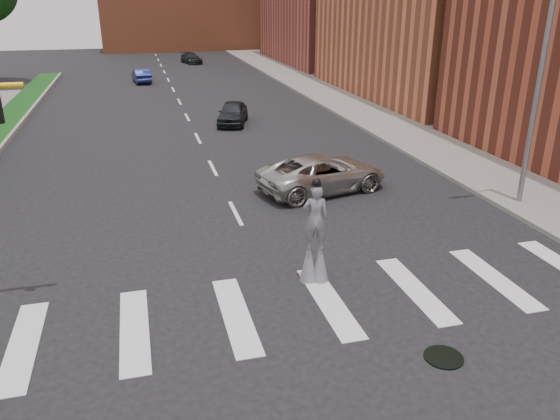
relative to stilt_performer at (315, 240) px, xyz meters
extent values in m
plane|color=black|center=(-1.26, -2.25, -1.30)|extent=(160.00, 160.00, 0.00)
cube|color=gray|center=(-11.71, 17.75, -1.16)|extent=(0.20, 60.00, 0.28)
cube|color=slate|center=(11.24, 22.75, -1.21)|extent=(5.00, 90.00, 0.18)
cylinder|color=black|center=(1.74, -4.25, -1.28)|extent=(0.90, 0.90, 0.04)
cylinder|color=slate|center=(9.74, 3.75, 3.20)|extent=(0.20, 0.20, 9.00)
cylinder|color=#362615|center=(0.15, -0.04, -0.79)|extent=(0.07, 0.07, 1.02)
cylinder|color=#362615|center=(-0.15, 0.04, -0.79)|extent=(0.07, 0.07, 1.02)
cone|color=slate|center=(0.15, -0.04, -0.66)|extent=(0.52, 0.52, 1.27)
cone|color=slate|center=(-0.15, 0.04, -0.66)|extent=(0.52, 0.52, 1.27)
imported|color=slate|center=(0.00, 0.00, 0.68)|extent=(0.81, 0.64, 1.93)
sphere|color=black|center=(0.00, 0.00, 1.71)|extent=(0.26, 0.26, 0.26)
cylinder|color=black|center=(0.00, 0.00, 1.66)|extent=(0.34, 0.34, 0.02)
cube|color=gold|center=(0.04, 0.13, 1.21)|extent=(0.22, 0.05, 0.10)
imported|color=#ADABA3|center=(2.77, 7.35, -0.53)|extent=(5.97, 3.76, 1.54)
imported|color=black|center=(1.39, 20.98, -0.59)|extent=(2.84, 4.49, 1.42)
imported|color=navy|center=(-3.78, 40.51, -0.65)|extent=(1.81, 4.08, 1.30)
imported|color=black|center=(2.43, 54.81, -0.70)|extent=(2.57, 4.42, 1.20)
camera|label=1|loc=(-4.55, -13.33, 6.49)|focal=35.00mm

